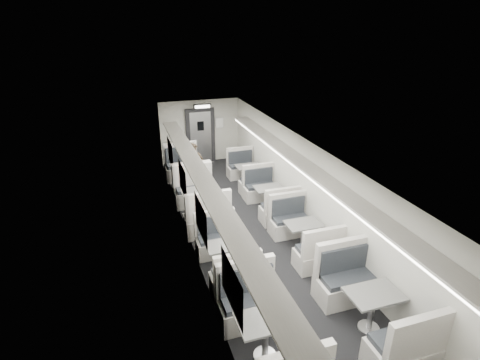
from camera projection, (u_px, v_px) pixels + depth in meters
room at (253, 197)px, 9.01m from camera, size 3.24×12.24×2.64m
booth_left_a at (187, 177)px, 12.19m from camera, size 1.16×2.36×1.26m
booth_left_b at (200, 204)px, 10.38m from camera, size 1.16×2.36×1.26m
booth_left_c at (225, 258)px, 8.15m from camera, size 0.97×1.97×1.05m
booth_left_d at (265, 337)px, 6.04m from camera, size 1.11×2.26×1.21m
booth_right_a at (248, 175)px, 12.49m from camera, size 0.97×1.96×1.05m
booth_right_b at (269, 198)px, 10.84m from camera, size 1.00×2.03×1.09m
booth_right_c at (303, 236)px, 8.94m from camera, size 1.01×2.04×1.09m
booth_right_d at (372, 311)px, 6.58m from camera, size 1.13×2.29×1.23m
passenger at (195, 168)px, 11.91m from camera, size 0.59×0.40×1.59m
window_a at (170, 153)px, 11.51m from camera, size 0.02×1.18×0.84m
window_b at (183, 180)px, 9.58m from camera, size 0.02×1.18×0.84m
window_c at (201, 220)px, 7.66m from camera, size 0.02×1.18×0.84m
window_d at (232, 287)px, 5.73m from camera, size 0.02×1.18×0.84m
luggage_rack_left at (204, 180)px, 8.12m from camera, size 0.46×10.40×0.09m
luggage_rack_right at (307, 168)px, 8.82m from camera, size 0.46×10.40×0.09m
vestibule_door at (201, 136)px, 14.26m from camera, size 1.10×0.13×2.10m
exit_sign at (202, 106)px, 13.35m from camera, size 0.62×0.12×0.16m
wall_notice at (219, 123)px, 14.28m from camera, size 0.32×0.02×0.40m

